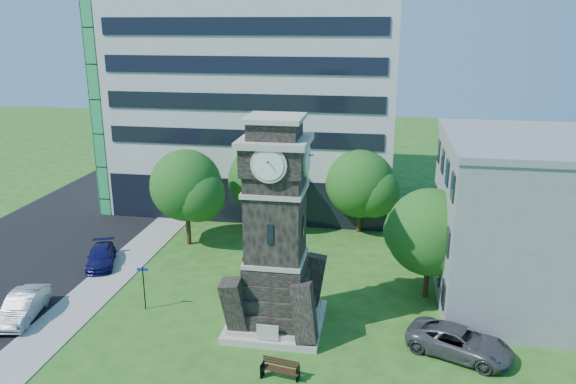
% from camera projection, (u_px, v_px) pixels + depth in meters
% --- Properties ---
extents(ground, '(160.00, 160.00, 0.00)m').
position_uv_depth(ground, '(217.00, 338.00, 31.33)').
color(ground, '#265317').
rests_on(ground, ground).
extents(sidewalk, '(3.00, 70.00, 0.06)m').
position_uv_depth(sidewalk, '(102.00, 285.00, 37.58)').
color(sidewalk, gray).
rests_on(sidewalk, ground).
extents(clock_tower, '(5.40, 5.40, 12.22)m').
position_uv_depth(clock_tower, '(276.00, 240.00, 31.20)').
color(clock_tower, beige).
rests_on(clock_tower, ground).
extents(office_tall, '(26.20, 15.11, 28.60)m').
position_uv_depth(office_tall, '(258.00, 52.00, 52.10)').
color(office_tall, silver).
rests_on(office_tall, ground).
extents(office_low, '(15.20, 12.20, 10.40)m').
position_uv_depth(office_low, '(568.00, 223.00, 34.13)').
color(office_low, gray).
rests_on(office_low, ground).
extents(car_street_mid, '(2.48, 4.92, 1.55)m').
position_uv_depth(car_street_mid, '(23.00, 306.00, 33.22)').
color(car_street_mid, '#9A9CA1').
rests_on(car_street_mid, ground).
extents(car_street_north, '(3.32, 4.83, 1.30)m').
position_uv_depth(car_street_north, '(101.00, 257.00, 40.56)').
color(car_street_north, '#12114C').
rests_on(car_street_north, ground).
extents(car_east_lot, '(6.00, 4.39, 1.51)m').
position_uv_depth(car_east_lot, '(460.00, 342.00, 29.52)').
color(car_east_lot, '#4B4A4F').
rests_on(car_east_lot, ground).
extents(park_bench, '(1.90, 0.51, 0.98)m').
position_uv_depth(park_bench, '(280.00, 368.00, 27.69)').
color(park_bench, black).
rests_on(park_bench, ground).
extents(street_sign, '(0.68, 0.07, 2.82)m').
position_uv_depth(street_sign, '(144.00, 283.00, 33.96)').
color(street_sign, black).
rests_on(street_sign, ground).
extents(tree_nw, '(6.11, 5.55, 7.64)m').
position_uv_depth(tree_nw, '(187.00, 188.00, 43.25)').
color(tree_nw, '#332114').
rests_on(tree_nw, ground).
extents(tree_nc, '(6.59, 5.99, 7.30)m').
position_uv_depth(tree_nc, '(265.00, 181.00, 47.12)').
color(tree_nc, '#332114').
rests_on(tree_nc, ground).
extents(tree_ne, '(6.18, 5.62, 7.02)m').
position_uv_depth(tree_ne, '(361.00, 186.00, 46.07)').
color(tree_ne, '#332114').
rests_on(tree_ne, ground).
extents(tree_east, '(6.01, 5.46, 7.18)m').
position_uv_depth(tree_east, '(431.00, 235.00, 34.77)').
color(tree_east, '#332114').
rests_on(tree_east, ground).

